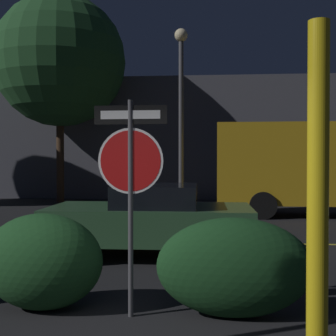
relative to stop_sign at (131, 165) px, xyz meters
name	(u,v)px	position (x,y,z in m)	size (l,w,h in m)	color
road_center_stripe	(158,242)	(-0.20, 4.89, -1.78)	(32.72, 0.12, 0.01)	gold
stop_sign	(131,165)	(0.00, 0.00, 0.00)	(0.86, 0.06, 2.55)	#4C4C51
yellow_pole_right	(318,223)	(1.67, -2.07, -0.37)	(0.15, 0.15, 2.82)	yellow
hedge_bush_2	(43,261)	(-1.12, 0.16, -1.19)	(1.50, 0.96, 1.19)	#1E4C23
hedge_bush_3	(234,267)	(1.21, 0.07, -1.20)	(1.83, 0.74, 1.17)	#19421E
passing_car_2	(151,219)	(-0.17, 3.44, -1.09)	(3.96, 2.07, 1.36)	#335B38
delivery_truck	(326,167)	(4.71, 9.99, -0.20)	(7.04, 2.40, 2.97)	gold
street_lamp	(181,93)	(0.02, 10.27, 2.25)	(0.45, 0.45, 6.20)	#4C4C51
tree_2	(60,61)	(-5.32, 13.93, 4.18)	(5.54, 5.54, 8.75)	#422D1E
building_backdrop	(158,140)	(-1.58, 17.94, 1.00)	(24.01, 4.72, 5.58)	#4C4C56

